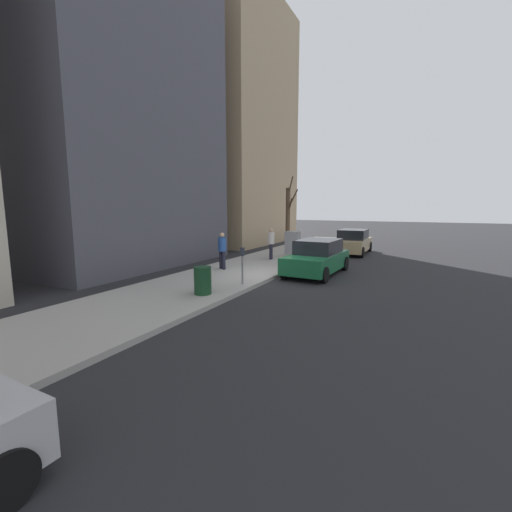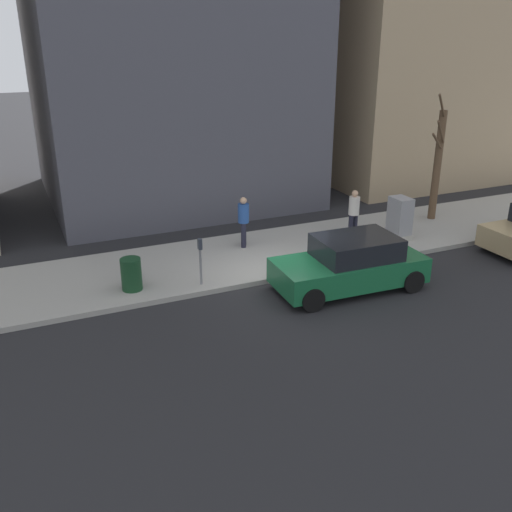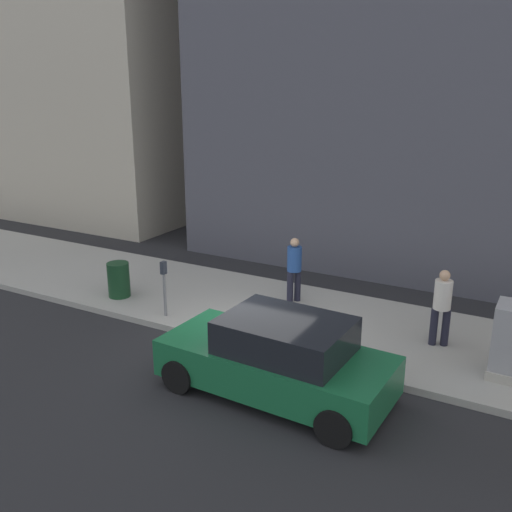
{
  "view_description": "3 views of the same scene",
  "coord_description": "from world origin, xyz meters",
  "px_view_note": "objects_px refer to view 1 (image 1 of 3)",
  "views": [
    {
      "loc": [
        -5.51,
        13.03,
        2.96
      ],
      "look_at": [
        0.59,
        0.94,
        1.0
      ],
      "focal_mm": 24.0,
      "sensor_mm": 36.0,
      "label": 1
    },
    {
      "loc": [
        -13.45,
        6.84,
        6.8
      ],
      "look_at": [
        -0.49,
        1.06,
        1.14
      ],
      "focal_mm": 40.0,
      "sensor_mm": 36.0,
      "label": 2
    },
    {
      "loc": [
        -9.45,
        -5.63,
        5.51
      ],
      "look_at": [
        1.1,
        0.22,
        1.77
      ],
      "focal_mm": 40.0,
      "sensor_mm": 36.0,
      "label": 3
    }
  ],
  "objects_px": {
    "bare_tree": "(288,218)",
    "trash_bin": "(203,280)",
    "parking_meter": "(242,262)",
    "utility_box": "(292,244)",
    "pedestrian_midblock": "(222,249)",
    "office_tower_left": "(217,129)",
    "office_block_center": "(86,44)",
    "parked_car_green": "(317,258)",
    "parked_car_tan": "(353,242)",
    "pedestrian_near_meter": "(271,242)"
  },
  "relations": [
    {
      "from": "pedestrian_midblock",
      "to": "utility_box",
      "type": "bearing_deg",
      "value": -79.88
    },
    {
      "from": "parking_meter",
      "to": "trash_bin",
      "type": "xyz_separation_m",
      "value": [
        0.45,
        1.84,
        -0.38
      ]
    },
    {
      "from": "office_tower_left",
      "to": "parking_meter",
      "type": "bearing_deg",
      "value": 125.69
    },
    {
      "from": "bare_tree",
      "to": "trash_bin",
      "type": "relative_size",
      "value": 5.18
    },
    {
      "from": "parking_meter",
      "to": "office_tower_left",
      "type": "xyz_separation_m",
      "value": [
        10.24,
        -14.26,
        8.37
      ]
    },
    {
      "from": "pedestrian_near_meter",
      "to": "pedestrian_midblock",
      "type": "height_order",
      "value": "same"
    },
    {
      "from": "utility_box",
      "to": "trash_bin",
      "type": "relative_size",
      "value": 1.59
    },
    {
      "from": "trash_bin",
      "to": "office_tower_left",
      "type": "height_order",
      "value": "office_tower_left"
    },
    {
      "from": "utility_box",
      "to": "pedestrian_near_meter",
      "type": "distance_m",
      "value": 1.57
    },
    {
      "from": "bare_tree",
      "to": "trash_bin",
      "type": "height_order",
      "value": "bare_tree"
    },
    {
      "from": "utility_box",
      "to": "pedestrian_midblock",
      "type": "height_order",
      "value": "pedestrian_midblock"
    },
    {
      "from": "parking_meter",
      "to": "bare_tree",
      "type": "xyz_separation_m",
      "value": [
        2.12,
        -9.86,
        1.29
      ]
    },
    {
      "from": "pedestrian_near_meter",
      "to": "utility_box",
      "type": "bearing_deg",
      "value": 133.98
    },
    {
      "from": "utility_box",
      "to": "pedestrian_near_meter",
      "type": "xyz_separation_m",
      "value": [
        0.71,
        1.38,
        0.24
      ]
    },
    {
      "from": "trash_bin",
      "to": "utility_box",
      "type": "bearing_deg",
      "value": -87.51
    },
    {
      "from": "pedestrian_near_meter",
      "to": "parking_meter",
      "type": "bearing_deg",
      "value": -4.3
    },
    {
      "from": "pedestrian_near_meter",
      "to": "office_block_center",
      "type": "bearing_deg",
      "value": -84.51
    },
    {
      "from": "parked_car_tan",
      "to": "office_tower_left",
      "type": "height_order",
      "value": "office_tower_left"
    },
    {
      "from": "bare_tree",
      "to": "office_tower_left",
      "type": "height_order",
      "value": "office_tower_left"
    },
    {
      "from": "pedestrian_near_meter",
      "to": "pedestrian_midblock",
      "type": "bearing_deg",
      "value": -30.08
    },
    {
      "from": "parking_meter",
      "to": "bare_tree",
      "type": "bearing_deg",
      "value": -77.89
    },
    {
      "from": "pedestrian_near_meter",
      "to": "office_tower_left",
      "type": "xyz_separation_m",
      "value": [
        8.68,
        -8.27,
        8.26
      ]
    },
    {
      "from": "bare_tree",
      "to": "office_tower_left",
      "type": "bearing_deg",
      "value": -28.43
    },
    {
      "from": "trash_bin",
      "to": "pedestrian_midblock",
      "type": "bearing_deg",
      "value": -65.75
    },
    {
      "from": "pedestrian_midblock",
      "to": "office_tower_left",
      "type": "distance_m",
      "value": 16.59
    },
    {
      "from": "trash_bin",
      "to": "parking_meter",
      "type": "bearing_deg",
      "value": -103.78
    },
    {
      "from": "trash_bin",
      "to": "office_tower_left",
      "type": "distance_m",
      "value": 20.77
    },
    {
      "from": "pedestrian_near_meter",
      "to": "parked_car_green",
      "type": "bearing_deg",
      "value": 37.06
    },
    {
      "from": "parked_car_tan",
      "to": "utility_box",
      "type": "bearing_deg",
      "value": 56.63
    },
    {
      "from": "pedestrian_near_meter",
      "to": "office_block_center",
      "type": "distance_m",
      "value": 13.79
    },
    {
      "from": "parked_car_tan",
      "to": "utility_box",
      "type": "height_order",
      "value": "utility_box"
    },
    {
      "from": "bare_tree",
      "to": "trash_bin",
      "type": "distance_m",
      "value": 11.93
    },
    {
      "from": "utility_box",
      "to": "parking_meter",
      "type": "bearing_deg",
      "value": 96.58
    },
    {
      "from": "parked_car_green",
      "to": "pedestrian_near_meter",
      "type": "bearing_deg",
      "value": -31.78
    },
    {
      "from": "office_block_center",
      "to": "parking_meter",
      "type": "bearing_deg",
      "value": 168.32
    },
    {
      "from": "parked_car_green",
      "to": "pedestrian_near_meter",
      "type": "distance_m",
      "value": 3.89
    },
    {
      "from": "utility_box",
      "to": "trash_bin",
      "type": "xyz_separation_m",
      "value": [
        -0.4,
        9.21,
        -0.25
      ]
    },
    {
      "from": "parked_car_green",
      "to": "parking_meter",
      "type": "xyz_separation_m",
      "value": [
        1.65,
        3.82,
        0.24
      ]
    },
    {
      "from": "trash_bin",
      "to": "pedestrian_near_meter",
      "type": "distance_m",
      "value": 7.92
    },
    {
      "from": "parking_meter",
      "to": "office_block_center",
      "type": "distance_m",
      "value": 14.52
    },
    {
      "from": "parked_car_tan",
      "to": "bare_tree",
      "type": "bearing_deg",
      "value": 20.59
    },
    {
      "from": "parked_car_green",
      "to": "utility_box",
      "type": "bearing_deg",
      "value": -52.53
    },
    {
      "from": "pedestrian_midblock",
      "to": "office_tower_left",
      "type": "relative_size",
      "value": 0.09
    },
    {
      "from": "parked_car_green",
      "to": "office_block_center",
      "type": "bearing_deg",
      "value": 10.57
    },
    {
      "from": "parked_car_tan",
      "to": "utility_box",
      "type": "xyz_separation_m",
      "value": [
        2.56,
        3.96,
        0.11
      ]
    },
    {
      "from": "parked_car_green",
      "to": "office_tower_left",
      "type": "height_order",
      "value": "office_tower_left"
    },
    {
      "from": "utility_box",
      "to": "office_block_center",
      "type": "distance_m",
      "value": 14.84
    },
    {
      "from": "parked_car_tan",
      "to": "office_block_center",
      "type": "xyz_separation_m",
      "value": [
        11.86,
        9.24,
        10.4
      ]
    },
    {
      "from": "office_tower_left",
      "to": "pedestrian_midblock",
      "type": "bearing_deg",
      "value": 123.52
    },
    {
      "from": "parked_car_tan",
      "to": "trash_bin",
      "type": "height_order",
      "value": "parked_car_tan"
    }
  ]
}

